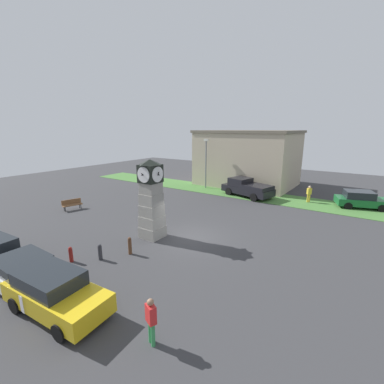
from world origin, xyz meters
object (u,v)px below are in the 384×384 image
at_px(bollard_far_row, 130,246).
at_px(clock_tower, 151,201).
at_px(street_lamp_near_road, 206,160).
at_px(car_near_tower, 26,274).
at_px(car_far_lot, 361,199).
at_px(pickup_truck, 247,188).
at_px(bollard_mid_row, 100,252).
at_px(bench, 72,204).
at_px(bollard_near_tower, 71,254).
at_px(pedestrian_near_bench, 151,319).
at_px(car_by_building, 55,292).
at_px(pedestrian_by_cars, 309,193).

bearing_deg(bollard_far_row, clock_tower, 102.76).
xyz_separation_m(clock_tower, street_lamp_near_road, (-4.42, 14.20, 0.92)).
distance_m(bollard_far_row, car_near_tower, 5.00).
relative_size(car_far_lot, pickup_truck, 0.79).
relative_size(bollard_far_row, car_near_tower, 0.27).
distance_m(bollard_mid_row, bench, 10.47).
bearing_deg(bollard_far_row, bollard_mid_row, -122.19).
bearing_deg(bollard_mid_row, car_near_tower, -97.64).
bearing_deg(clock_tower, bollard_near_tower, -106.11).
height_order(bollard_mid_row, street_lamp_near_road, street_lamp_near_road).
height_order(pedestrian_near_bench, street_lamp_near_road, street_lamp_near_road).
bearing_deg(car_far_lot, bollard_mid_row, -121.01).
distance_m(bollard_near_tower, pickup_truck, 18.30).
relative_size(car_near_tower, street_lamp_near_road, 0.66).
bearing_deg(bench, pedestrian_near_bench, -23.84).
relative_size(clock_tower, pickup_truck, 0.89).
height_order(bollard_far_row, pickup_truck, pickup_truck).
height_order(bench, pedestrian_near_bench, pedestrian_near_bench).
bearing_deg(car_by_building, bollard_far_row, 103.12).
xyz_separation_m(bollard_near_tower, bollard_far_row, (1.96, 2.35, 0.08)).
xyz_separation_m(bollard_near_tower, pickup_truck, (2.56, 18.12, 0.50)).
bearing_deg(street_lamp_near_road, pickup_truck, -9.45).
bearing_deg(bollard_mid_row, pedestrian_near_bench, -23.23).
bearing_deg(pedestrian_near_bench, bench, 156.16).
bearing_deg(bench, pickup_truck, 49.38).
bearing_deg(car_by_building, bollard_mid_row, 119.53).
relative_size(clock_tower, pedestrian_by_cars, 3.12).
relative_size(bollard_mid_row, car_near_tower, 0.24).
distance_m(clock_tower, pickup_truck, 13.41).
bearing_deg(pickup_truck, street_lamp_near_road, 170.55).
xyz_separation_m(clock_tower, car_by_building, (1.69, -7.34, -1.64)).
xyz_separation_m(pickup_truck, bench, (-10.99, -12.82, -0.41)).
bearing_deg(pedestrian_near_bench, car_far_lot, 76.28).
height_order(clock_tower, car_far_lot, clock_tower).
bearing_deg(pedestrian_by_cars, bollard_near_tower, -113.47).
relative_size(bollard_near_tower, street_lamp_near_road, 0.15).
height_order(clock_tower, car_near_tower, clock_tower).
height_order(clock_tower, car_by_building, clock_tower).
bearing_deg(street_lamp_near_road, pedestrian_near_bench, -63.57).
height_order(bollard_mid_row, car_far_lot, car_far_lot).
xyz_separation_m(bollard_mid_row, car_near_tower, (-0.47, -3.47, 0.31)).
xyz_separation_m(bollard_far_row, car_near_tower, (-1.32, -4.82, 0.25)).
bearing_deg(pedestrian_near_bench, bollard_near_tower, 167.29).
relative_size(bollard_far_row, pedestrian_near_bench, 0.60).
bearing_deg(pedestrian_by_cars, bollard_mid_row, -111.66).
bearing_deg(clock_tower, car_near_tower, -95.86).
distance_m(car_near_tower, pickup_truck, 20.67).
relative_size(bench, pedestrian_near_bench, 1.00).
xyz_separation_m(car_far_lot, pedestrian_near_bench, (-5.28, -21.64, 0.19)).
distance_m(car_near_tower, street_lamp_near_road, 21.98).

